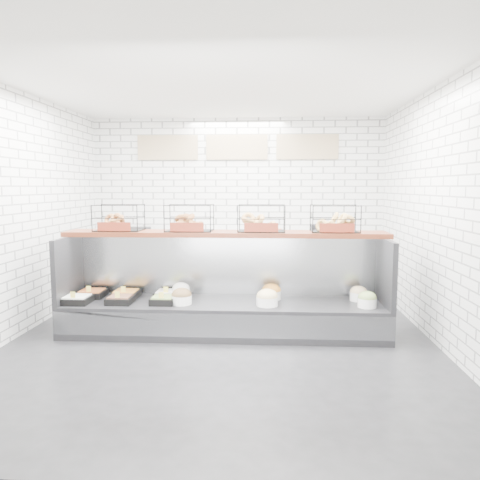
{
  "coord_description": "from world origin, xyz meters",
  "views": [
    {
      "loc": [
        0.55,
        -5.4,
        1.83
      ],
      "look_at": [
        0.19,
        0.45,
        1.16
      ],
      "focal_mm": 35.0,
      "sensor_mm": 36.0,
      "label": 1
    }
  ],
  "objects": [
    {
      "name": "ground",
      "position": [
        0.0,
        0.0,
        0.0
      ],
      "size": [
        5.5,
        5.5,
        0.0
      ],
      "primitive_type": "plane",
      "color": "black",
      "rests_on": "ground"
    },
    {
      "name": "room_shell",
      "position": [
        0.0,
        0.6,
        2.06
      ],
      "size": [
        5.02,
        5.51,
        3.01
      ],
      "color": "white",
      "rests_on": "ground"
    },
    {
      "name": "display_case",
      "position": [
        -0.02,
        0.34,
        0.33
      ],
      "size": [
        4.0,
        0.9,
        1.2
      ],
      "color": "black",
      "rests_on": "ground"
    },
    {
      "name": "prep_counter",
      "position": [
        -0.01,
        2.43,
        0.47
      ],
      "size": [
        4.0,
        0.6,
        1.2
      ],
      "color": "#93969B",
      "rests_on": "ground"
    },
    {
      "name": "bagel_shelf",
      "position": [
        0.0,
        0.52,
        1.37
      ],
      "size": [
        4.1,
        0.5,
        0.4
      ],
      "color": "#471B0F",
      "rests_on": "display_case"
    }
  ]
}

